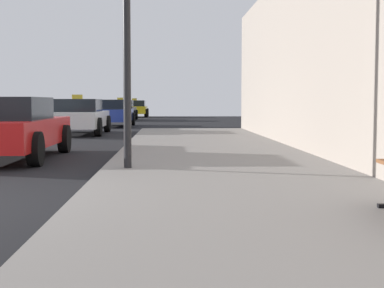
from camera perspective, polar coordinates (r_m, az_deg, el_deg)
The scene contains 6 objects.
sidewalk at distance 6.66m, azimuth 5.97°, elevation -5.40°, with size 4.00×32.00×0.15m, color gray.
car_red at distance 12.49m, azimuth -17.56°, elevation 1.54°, with size 1.95×4.57×1.27m.
car_white at distance 21.46m, azimuth -11.08°, elevation 2.68°, with size 1.99×4.55×1.43m.
car_blue at distance 27.86m, azimuth -7.82°, elevation 3.04°, with size 1.97×4.27×1.27m.
car_black at distance 37.19m, azimuth -7.03°, elevation 3.33°, with size 2.01×4.52×1.43m.
car_yellow at distance 44.96m, azimuth -5.65°, elevation 3.48°, with size 2.04×4.24×1.43m.
Camera 1 is at (3.06, -6.50, 1.18)m, focal length 54.42 mm.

